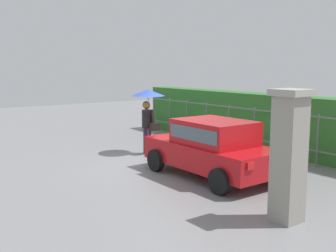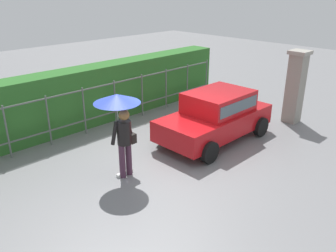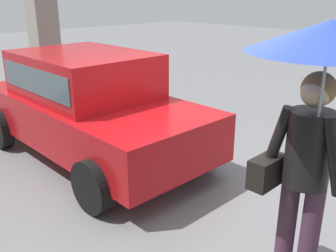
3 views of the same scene
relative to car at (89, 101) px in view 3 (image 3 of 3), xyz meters
name	(u,v)px [view 3 (image 3 of 3)]	position (x,y,z in m)	size (l,w,h in m)	color
ground_plane	(171,189)	(-1.54, -0.11, -0.80)	(40.00, 40.00, 0.00)	slate
car	(89,101)	(0.00, 0.00, 0.00)	(3.74, 1.86, 1.48)	#B71116
pedestrian	(318,93)	(-3.33, 0.23, 0.79)	(1.08, 1.08, 2.09)	#47283D
gate_pillar	(45,44)	(3.03, -0.91, 0.44)	(0.60, 0.60, 2.42)	gray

